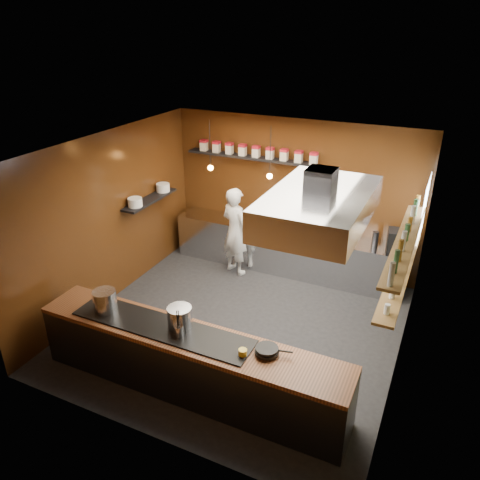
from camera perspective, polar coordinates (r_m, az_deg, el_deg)
The scene contains 26 objects.
floor at distance 7.93m, azimuth -0.08°, elevation -10.53°, with size 5.00×5.00×0.00m, color black.
back_wall at distance 9.29m, azimuth 6.52°, elevation 5.42°, with size 5.00×5.00×0.00m, color #361A09.
left_wall at distance 8.43m, azimuth -15.67°, elevation 2.46°, with size 5.00×5.00×0.00m, color #361A09.
right_wall at distance 6.61m, azimuth 19.99°, elevation -4.78°, with size 5.00×5.00×0.00m, color #464227.
ceiling at distance 6.63m, azimuth -0.10°, elevation 10.96°, with size 5.00×5.00×0.00m, color silver.
window_pane at distance 8.00m, azimuth 21.52°, elevation 3.45°, with size 1.00×1.00×0.00m, color white.
prep_counter at distance 9.42m, azimuth 5.55°, elevation -1.21°, with size 4.60×0.65×0.90m, color silver.
pass_counter at distance 6.54m, azimuth -6.30°, elevation -14.62°, with size 4.40×0.72×0.94m.
tin_shelf at distance 9.27m, azimuth 1.11°, elevation 10.07°, with size 2.60×0.26×0.04m, color black.
plate_shelf at distance 9.04m, azimuth -10.91°, elevation 4.87°, with size 0.30×1.40×0.04m, color black.
bottle_shelf_upper at distance 6.70m, azimuth 19.48°, elevation -0.22°, with size 0.26×2.80×0.04m, color olive.
bottle_shelf_lower at distance 6.91m, azimuth 18.92°, elevation -3.73°, with size 0.26×2.80×0.04m, color olive.
extractor_hood at distance 5.99m, azimuth 9.59°, elevation 4.03°, with size 1.20×2.00×0.72m.
pendant_left at distance 8.93m, azimuth -3.62°, elevation 9.09°, with size 0.10×0.10×0.95m.
pendant_right at distance 8.44m, azimuth 3.64°, elevation 8.12°, with size 0.10×0.10×0.95m.
storage_tins at distance 9.18m, azimuth 1.99°, elevation 10.75°, with size 2.43×0.13×0.22m.
plate_stacks at distance 9.00m, azimuth -10.96°, elevation 5.46°, with size 0.26×1.16×0.16m.
bottles at distance 6.64m, azimuth 19.66°, elevation 0.87°, with size 0.06×2.66×0.24m.
wine_glasses at distance 6.87m, azimuth 19.02°, elevation -3.11°, with size 0.07×2.37×0.13m.
stockpot_large at distance 6.82m, azimuth -16.14°, elevation -7.16°, with size 0.32×0.32×0.32m, color silver.
stockpot_small at distance 6.28m, azimuth -7.35°, elevation -9.37°, with size 0.33×0.33×0.31m, color #BABCC1.
utensil_crock at distance 6.16m, azimuth -7.46°, elevation -10.95°, with size 0.13×0.13×0.16m, color #B2B4B9.
frying_pan at distance 5.89m, azimuth 3.32°, elevation -13.26°, with size 0.47×0.30×0.08m.
butter_jar at distance 5.86m, azimuth 0.33°, elevation -13.59°, with size 0.11×0.11×0.10m, color yellow.
espresso_machine at distance 8.77m, azimuth 18.73°, elevation -0.03°, with size 0.37×0.35×0.37m, color black.
chef at distance 9.14m, azimuth -0.58°, elevation 1.08°, with size 0.65×0.42×1.78m, color silver.
Camera 1 is at (2.73, -5.80, 4.66)m, focal length 35.00 mm.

